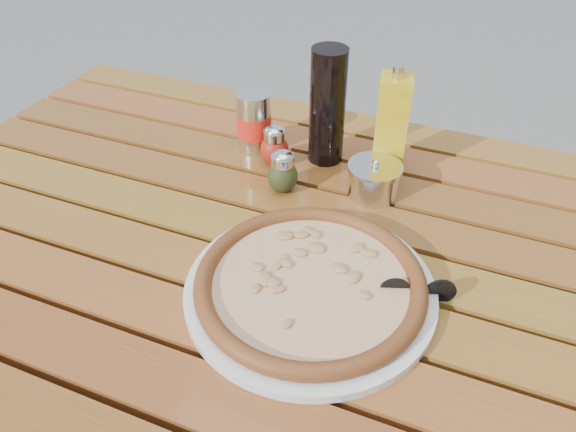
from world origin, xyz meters
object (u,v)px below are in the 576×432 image
at_px(table, 284,271).
at_px(olive_oil_cruet, 391,127).
at_px(plate, 310,290).
at_px(pizza, 310,283).
at_px(sunglasses, 417,291).
at_px(dark_bottle, 327,107).
at_px(oregano_shaker, 282,172).
at_px(soda_can, 254,123).
at_px(pepper_shaker, 274,146).
at_px(parmesan_tin, 374,179).

xyz_separation_m(table, olive_oil_cruet, (0.10, 0.25, 0.17)).
relative_size(plate, pizza, 1.08).
bearing_deg(sunglasses, plate, 179.28).
bearing_deg(sunglasses, dark_bottle, 109.14).
distance_m(pizza, oregano_shaker, 0.26).
relative_size(table, soda_can, 11.67).
xyz_separation_m(oregano_shaker, soda_can, (-0.10, 0.11, 0.02)).
xyz_separation_m(pizza, dark_bottle, (-0.10, 0.35, 0.09)).
xyz_separation_m(plate, dark_bottle, (-0.10, 0.35, 0.10)).
bearing_deg(oregano_shaker, sunglasses, -31.65).
relative_size(plate, sunglasses, 3.33).
relative_size(pizza, olive_oil_cruet, 1.58).
bearing_deg(pizza, pepper_shaker, 121.74).
bearing_deg(sunglasses, olive_oil_cruet, 92.44).
relative_size(pepper_shaker, sunglasses, 0.76).
bearing_deg(dark_bottle, oregano_shaker, -105.29).
bearing_deg(parmesan_tin, dark_bottle, 146.12).
bearing_deg(soda_can, sunglasses, -36.22).
bearing_deg(oregano_shaker, pepper_shaker, 122.62).
bearing_deg(plate, oregano_shaker, 121.43).
relative_size(dark_bottle, soda_can, 1.83).
xyz_separation_m(plate, pepper_shaker, (-0.18, 0.29, 0.03)).
relative_size(oregano_shaker, soda_can, 0.68).
bearing_deg(soda_can, olive_oil_cruet, 3.79).
bearing_deg(dark_bottle, plate, -74.13).
bearing_deg(pizza, sunglasses, 19.03).
xyz_separation_m(dark_bottle, olive_oil_cruet, (0.12, -0.00, -0.01)).
height_order(pizza, parmesan_tin, parmesan_tin).
height_order(pepper_shaker, soda_can, soda_can).
xyz_separation_m(soda_can, parmesan_tin, (0.26, -0.06, -0.03)).
height_order(pizza, dark_bottle, dark_bottle).
xyz_separation_m(soda_can, olive_oil_cruet, (0.26, 0.02, 0.04)).
relative_size(pepper_shaker, soda_can, 0.68).
relative_size(pepper_shaker, dark_bottle, 0.37).
relative_size(plate, oregano_shaker, 4.39).
height_order(table, olive_oil_cruet, olive_oil_cruet).
distance_m(table, plate, 0.15).
relative_size(soda_can, parmesan_tin, 1.22).
relative_size(olive_oil_cruet, parmesan_tin, 2.13).
bearing_deg(table, plate, -50.21).
bearing_deg(plate, parmesan_tin, 86.28).
bearing_deg(sunglasses, parmesan_tin, 99.71).
distance_m(pizza, dark_bottle, 0.37).
bearing_deg(pepper_shaker, dark_bottle, 33.74).
height_order(pepper_shaker, olive_oil_cruet, olive_oil_cruet).
distance_m(pizza, sunglasses, 0.15).
relative_size(pizza, soda_can, 2.77).
relative_size(table, dark_bottle, 6.36).
bearing_deg(pepper_shaker, olive_oil_cruet, 14.37).
bearing_deg(olive_oil_cruet, plate, -93.57).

